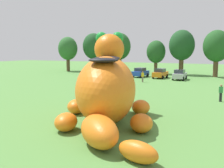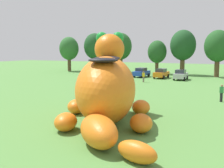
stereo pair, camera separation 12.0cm
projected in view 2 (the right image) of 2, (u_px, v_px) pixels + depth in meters
name	position (u px, v px, depth m)	size (l,w,h in m)	color
ground_plane	(100.00, 117.00, 20.15)	(160.00, 160.00, 0.00)	#568E42
giant_inflatable_creature	(106.00, 88.00, 18.52)	(9.72, 11.42, 6.56)	orange
car_yellow	(106.00, 71.00, 51.74)	(2.01, 4.14, 1.72)	yellow
car_green	(121.00, 72.00, 49.58)	(2.10, 4.18, 1.72)	#1E7238
car_blue	(141.00, 72.00, 48.75)	(2.37, 4.30, 1.72)	#2347B7
car_orange	(161.00, 73.00, 46.81)	(2.20, 4.23, 1.72)	orange
car_silver	(181.00, 75.00, 44.35)	(2.01, 4.13, 1.72)	#B7BABF
tree_far_left	(69.00, 49.00, 61.78)	(4.51, 4.51, 8.01)	brown
tree_left	(95.00, 47.00, 60.77)	(4.95, 4.95, 8.79)	brown
tree_mid_left	(121.00, 47.00, 58.23)	(4.91, 4.91, 8.71)	brown
tree_centre_left	(157.00, 52.00, 54.87)	(3.92, 3.92, 6.95)	brown
tree_centre	(183.00, 45.00, 52.58)	(5.06, 5.06, 8.98)	brown
tree_centre_right	(218.00, 46.00, 48.15)	(4.87, 4.87, 8.64)	brown
spectator_near_inflatable	(221.00, 93.00, 25.78)	(0.38, 0.26, 1.71)	black
spectator_by_cars	(143.00, 77.00, 41.15)	(0.38, 0.26, 1.71)	#726656
spectator_wandering	(93.00, 89.00, 28.49)	(0.38, 0.26, 1.71)	#726656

